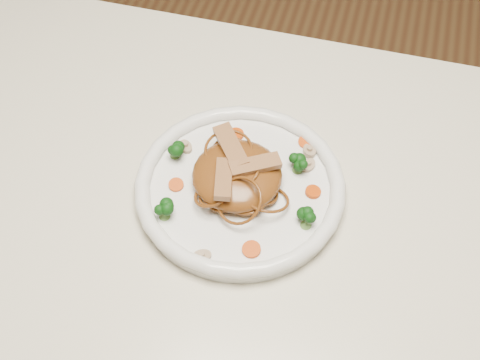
# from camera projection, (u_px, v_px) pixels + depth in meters

# --- Properties ---
(table) EXTENTS (1.20, 0.80, 0.75)m
(table) POSITION_uv_depth(u_px,v_px,m) (262.00, 290.00, 0.84)
(table) COLOR beige
(table) RESTS_ON ground
(plate) EXTENTS (0.32, 0.32, 0.02)m
(plate) POSITION_uv_depth(u_px,v_px,m) (240.00, 190.00, 0.81)
(plate) COLOR white
(plate) RESTS_ON table
(noodle_mound) EXTENTS (0.14, 0.14, 0.04)m
(noodle_mound) POSITION_uv_depth(u_px,v_px,m) (237.00, 175.00, 0.79)
(noodle_mound) COLOR brown
(noodle_mound) RESTS_ON plate
(chicken_a) EXTENTS (0.07, 0.05, 0.01)m
(chicken_a) POSITION_uv_depth(u_px,v_px,m) (255.00, 165.00, 0.77)
(chicken_a) COLOR #A0724B
(chicken_a) RESTS_ON noodle_mound
(chicken_b) EXTENTS (0.06, 0.07, 0.01)m
(chicken_b) POSITION_uv_depth(u_px,v_px,m) (231.00, 147.00, 0.79)
(chicken_b) COLOR #A0724B
(chicken_b) RESTS_ON noodle_mound
(chicken_c) EXTENTS (0.03, 0.06, 0.01)m
(chicken_c) POSITION_uv_depth(u_px,v_px,m) (223.00, 179.00, 0.76)
(chicken_c) COLOR #A0724B
(chicken_c) RESTS_ON noodle_mound
(broccoli_0) EXTENTS (0.03, 0.03, 0.03)m
(broccoli_0) POSITION_uv_depth(u_px,v_px,m) (298.00, 164.00, 0.81)
(broccoli_0) COLOR #0F460E
(broccoli_0) RESTS_ON plate
(broccoli_1) EXTENTS (0.03, 0.03, 0.03)m
(broccoli_1) POSITION_uv_depth(u_px,v_px,m) (174.00, 149.00, 0.82)
(broccoli_1) COLOR #0F460E
(broccoli_1) RESTS_ON plate
(broccoli_2) EXTENTS (0.03, 0.03, 0.03)m
(broccoli_2) POSITION_uv_depth(u_px,v_px,m) (163.00, 209.00, 0.76)
(broccoli_2) COLOR #0F460E
(broccoli_2) RESTS_ON plate
(broccoli_3) EXTENTS (0.03, 0.03, 0.03)m
(broccoli_3) POSITION_uv_depth(u_px,v_px,m) (307.00, 219.00, 0.75)
(broccoli_3) COLOR #0F460E
(broccoli_3) RESTS_ON plate
(carrot_0) EXTENTS (0.02, 0.02, 0.00)m
(carrot_0) POSITION_uv_depth(u_px,v_px,m) (306.00, 142.00, 0.84)
(carrot_0) COLOR #C33A07
(carrot_0) RESTS_ON plate
(carrot_1) EXTENTS (0.02, 0.02, 0.00)m
(carrot_1) POSITION_uv_depth(u_px,v_px,m) (176.00, 185.00, 0.80)
(carrot_1) COLOR #C33A07
(carrot_1) RESTS_ON plate
(carrot_2) EXTENTS (0.03, 0.03, 0.00)m
(carrot_2) POSITION_uv_depth(u_px,v_px,m) (313.00, 192.00, 0.79)
(carrot_2) COLOR #C33A07
(carrot_2) RESTS_ON plate
(carrot_3) EXTENTS (0.03, 0.03, 0.00)m
(carrot_3) POSITION_uv_depth(u_px,v_px,m) (236.00, 134.00, 0.85)
(carrot_3) COLOR #C33A07
(carrot_3) RESTS_ON plate
(carrot_4) EXTENTS (0.03, 0.03, 0.00)m
(carrot_4) POSITION_uv_depth(u_px,v_px,m) (251.00, 249.00, 0.74)
(carrot_4) COLOR #C33A07
(carrot_4) RESTS_ON plate
(mushroom_0) EXTENTS (0.03, 0.03, 0.01)m
(mushroom_0) POSITION_uv_depth(u_px,v_px,m) (202.00, 256.00, 0.74)
(mushroom_0) COLOR #BAA88C
(mushroom_0) RESTS_ON plate
(mushroom_1) EXTENTS (0.03, 0.03, 0.01)m
(mushroom_1) POSITION_uv_depth(u_px,v_px,m) (308.00, 166.00, 0.82)
(mushroom_1) COLOR #BAA88C
(mushroom_1) RESTS_ON plate
(mushroom_2) EXTENTS (0.03, 0.03, 0.01)m
(mushroom_2) POSITION_uv_depth(u_px,v_px,m) (186.00, 147.00, 0.84)
(mushroom_2) COLOR #BAA88C
(mushroom_2) RESTS_ON plate
(mushroom_3) EXTENTS (0.03, 0.03, 0.01)m
(mushroom_3) POSITION_uv_depth(u_px,v_px,m) (309.00, 151.00, 0.83)
(mushroom_3) COLOR #BAA88C
(mushroom_3) RESTS_ON plate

